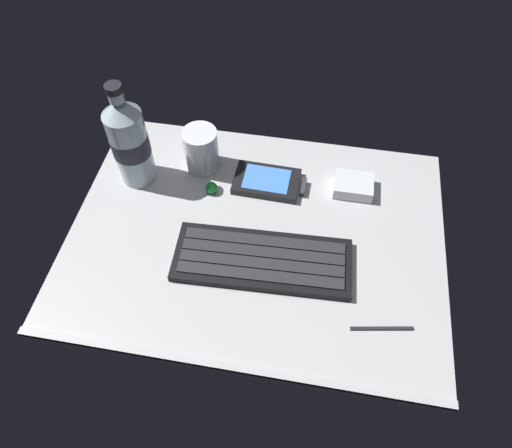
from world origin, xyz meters
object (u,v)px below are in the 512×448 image
(keyboard, at_px, (262,260))
(juice_cup, at_px, (201,151))
(water_bottle, at_px, (129,141))
(charger_block, at_px, (353,186))
(trackball_mouse, at_px, (211,188))
(stylus_pen, at_px, (382,328))
(handheld_device, at_px, (270,182))

(keyboard, height_order, juice_cup, juice_cup)
(keyboard, xyz_separation_m, juice_cup, (-0.15, 0.19, 0.03))
(juice_cup, relative_size, water_bottle, 0.41)
(charger_block, bearing_deg, keyboard, -127.33)
(keyboard, bearing_deg, water_bottle, 150.15)
(keyboard, xyz_separation_m, trackball_mouse, (-0.12, 0.13, 0.00))
(juice_cup, xyz_separation_m, charger_block, (0.29, -0.01, -0.03))
(juice_cup, distance_m, stylus_pen, 0.44)
(keyboard, bearing_deg, juice_cup, 127.03)
(handheld_device, distance_m, juice_cup, 0.14)
(keyboard, height_order, trackball_mouse, trackball_mouse)
(keyboard, relative_size, handheld_device, 2.27)
(handheld_device, height_order, trackball_mouse, trackball_mouse)
(handheld_device, relative_size, water_bottle, 0.62)
(trackball_mouse, bearing_deg, juice_cup, 116.80)
(juice_cup, height_order, charger_block, juice_cup)
(juice_cup, bearing_deg, keyboard, -52.97)
(water_bottle, xyz_separation_m, charger_block, (0.40, 0.03, -0.08))
(keyboard, height_order, stylus_pen, keyboard)
(water_bottle, relative_size, stylus_pen, 2.19)
(water_bottle, xyz_separation_m, trackball_mouse, (0.14, -0.01, -0.08))
(stylus_pen, bearing_deg, water_bottle, 143.04)
(handheld_device, xyz_separation_m, juice_cup, (-0.13, 0.03, 0.03))
(handheld_device, xyz_separation_m, stylus_pen, (0.21, -0.25, -0.00))
(juice_cup, relative_size, charger_block, 1.21)
(charger_block, height_order, stylus_pen, charger_block)
(keyboard, xyz_separation_m, water_bottle, (-0.26, 0.15, 0.08))
(trackball_mouse, bearing_deg, charger_block, 10.69)
(handheld_device, bearing_deg, stylus_pen, -50.42)
(handheld_device, bearing_deg, juice_cup, 169.09)
(water_bottle, xyz_separation_m, stylus_pen, (0.46, -0.23, -0.09))
(stylus_pen, bearing_deg, juice_cup, 131.01)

